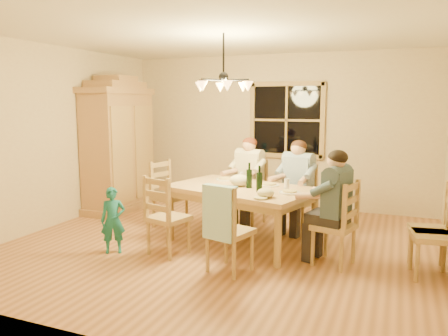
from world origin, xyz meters
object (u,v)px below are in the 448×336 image
at_px(armoire, 119,149).
at_px(chair_spare_front, 431,250).
at_px(chair_near_right, 230,245).
at_px(adult_plaid_man, 298,175).
at_px(dining_table, 241,194).
at_px(adult_woman, 249,170).
at_px(chair_far_right, 297,212).
at_px(chandelier, 224,84).
at_px(chair_end_right, 333,239).
at_px(adult_slate_man, 335,193).
at_px(wine_bottle_a, 249,175).
at_px(chair_end_left, 170,207).
at_px(chair_spare_back, 430,244).
at_px(wine_bottle_b, 259,179).
at_px(chair_far_left, 249,204).
at_px(chair_near_left, 169,230).
at_px(child, 113,220).

bearing_deg(armoire, chair_spare_front, -14.92).
height_order(chair_near_right, adult_plaid_man, adult_plaid_man).
relative_size(dining_table, adult_plaid_man, 2.40).
bearing_deg(adult_plaid_man, adult_woman, 0.00).
xyz_separation_m(chair_far_right, adult_plaid_man, (0.00, 0.00, 0.54)).
relative_size(chandelier, adult_plaid_man, 0.88).
distance_m(dining_table, chair_end_right, 1.35).
bearing_deg(adult_slate_man, wine_bottle_a, 89.48).
relative_size(chair_end_left, wine_bottle_a, 3.00).
bearing_deg(chair_spare_back, armoire, 66.73).
bearing_deg(adult_plaid_man, wine_bottle_b, 90.43).
height_order(chair_far_left, chair_near_left, same).
distance_m(armoire, chair_end_right, 4.14).
bearing_deg(chair_spare_back, chair_end_right, 91.28).
relative_size(chair_end_left, chair_spare_back, 1.00).
relative_size(chair_near_right, wine_bottle_b, 3.00).
height_order(chair_end_left, chair_spare_front, same).
relative_size(chair_far_right, chair_spare_front, 1.00).
bearing_deg(wine_bottle_b, chair_far_left, 114.31).
relative_size(chair_end_right, adult_slate_man, 1.13).
relative_size(chair_near_left, wine_bottle_a, 3.00).
bearing_deg(wine_bottle_a, chair_near_left, -138.37).
relative_size(chandelier, chair_near_left, 0.78).
relative_size(chair_far_right, wine_bottle_a, 3.00).
distance_m(chair_end_left, chair_spare_back, 3.56).
xyz_separation_m(chair_far_right, child, (-1.92, -1.71, 0.11)).
bearing_deg(dining_table, chair_spare_back, -3.05).
height_order(wine_bottle_b, chair_spare_front, wine_bottle_b).
relative_size(adult_woman, adult_plaid_man, 1.00).
relative_size(chair_far_left, adult_plaid_man, 1.13).
height_order(chair_far_left, chair_near_right, same).
bearing_deg(armoire, chair_end_left, -25.33).
xyz_separation_m(chair_near_left, adult_woman, (0.46, 1.71, 0.54)).
bearing_deg(wine_bottle_a, armoire, 159.92).
height_order(adult_woman, wine_bottle_a, adult_woman).
bearing_deg(chair_near_left, adult_woman, 90.00).
height_order(chair_near_left, chair_spare_back, same).
height_order(chandelier, child, chandelier).
bearing_deg(adult_slate_man, chair_spare_back, -63.08).
xyz_separation_m(chair_end_left, child, (-0.09, -1.28, 0.11)).
height_order(wine_bottle_a, wine_bottle_b, same).
xyz_separation_m(child, chair_spare_back, (3.61, 0.83, -0.11)).
bearing_deg(chair_near_right, chair_end_left, 153.43).
relative_size(chair_end_right, wine_bottle_a, 3.00).
relative_size(adult_woman, child, 1.06).
xyz_separation_m(armoire, chair_near_right, (2.82, -1.95, -0.75)).
bearing_deg(wine_bottle_a, chair_far_right, 59.42).
distance_m(chair_near_left, adult_woman, 1.85).
bearing_deg(chandelier, dining_table, 45.80).
height_order(chair_far_right, chair_near_left, same).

